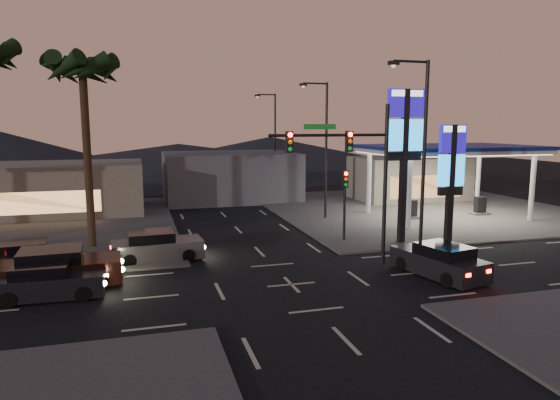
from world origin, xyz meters
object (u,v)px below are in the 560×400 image
object	(u,v)px
traffic_signal_mast	(354,162)
suv_station	(440,261)
gas_station	(449,151)
car_lane_a_mid	(58,269)
car_lane_a_front	(48,282)
car_lane_b_front	(156,247)
car_lane_b_mid	(28,257)
pylon_sign_tall	(405,135)
pylon_sign_short	(451,166)

from	to	relation	value
traffic_signal_mast	suv_station	xyz separation A→B (m)	(3.25, -2.67, -4.51)
gas_station	car_lane_a_mid	distance (m)	27.83
suv_station	car_lane_a_mid	bearing A→B (deg)	169.13
car_lane_a_front	suv_station	size ratio (longest dim) A/B	0.91
car_lane_a_mid	traffic_signal_mast	bearing A→B (deg)	-2.38
car_lane_b_front	traffic_signal_mast	bearing A→B (deg)	-22.10
gas_station	car_lane_b_mid	distance (m)	28.66
pylon_sign_tall	suv_station	bearing A→B (deg)	-103.58
traffic_signal_mast	car_lane_a_mid	size ratio (longest dim) A/B	1.51
traffic_signal_mast	suv_station	bearing A→B (deg)	-39.36
car_lane_a_front	car_lane_b_mid	size ratio (longest dim) A/B	0.99
pylon_sign_short	suv_station	distance (m)	7.64
car_lane_a_mid	car_lane_b_mid	world-z (taller)	car_lane_a_mid
traffic_signal_mast	car_lane_b_front	xyz separation A→B (m)	(-9.33, 3.79, -4.51)
pylon_sign_tall	car_lane_b_front	world-z (taller)	pylon_sign_tall
pylon_sign_tall	car_lane_a_mid	size ratio (longest dim) A/B	1.70
traffic_signal_mast	car_lane_b_front	world-z (taller)	traffic_signal_mast
traffic_signal_mast	car_lane_b_front	distance (m)	11.03
pylon_sign_tall	traffic_signal_mast	bearing A→B (deg)	-143.48
car_lane_a_front	suv_station	world-z (taller)	suv_station
car_lane_b_front	suv_station	distance (m)	14.14
pylon_sign_tall	pylon_sign_short	size ratio (longest dim) A/B	1.29
gas_station	car_lane_a_front	distance (m)	28.54
traffic_signal_mast	car_lane_a_front	world-z (taller)	traffic_signal_mast
car_lane_b_front	gas_station	bearing A→B (deg)	16.09
car_lane_b_mid	suv_station	size ratio (longest dim) A/B	0.93
pylon_sign_tall	pylon_sign_short	world-z (taller)	pylon_sign_tall
pylon_sign_tall	car_lane_a_mid	xyz separation A→B (m)	(-18.32, -2.95, -5.61)
gas_station	pylon_sign_tall	xyz separation A→B (m)	(-7.50, -6.50, 1.31)
car_lane_a_mid	suv_station	world-z (taller)	car_lane_a_mid
car_lane_b_mid	car_lane_a_front	bearing A→B (deg)	-70.64
gas_station	car_lane_a_mid	xyz separation A→B (m)	(-25.82, -9.45, -4.29)
pylon_sign_tall	car_lane_a_mid	distance (m)	19.38
car_lane_b_mid	suv_station	distance (m)	19.60
car_lane_b_front	suv_station	world-z (taller)	suv_station
gas_station	traffic_signal_mast	distance (m)	15.82
car_lane_b_front	car_lane_b_mid	distance (m)	6.01
car_lane_a_front	traffic_signal_mast	bearing A→B (deg)	3.53
gas_station	pylon_sign_tall	world-z (taller)	pylon_sign_tall
pylon_sign_tall	pylon_sign_short	distance (m)	3.20
car_lane_a_mid	pylon_sign_short	bearing A→B (deg)	5.34
car_lane_a_front	suv_station	xyz separation A→B (m)	(17.03, -1.82, 0.05)
pylon_sign_short	car_lane_a_front	bearing A→B (deg)	-170.92
car_lane_b_mid	car_lane_b_front	bearing A→B (deg)	2.18
pylon_sign_short	car_lane_a_front	world-z (taller)	pylon_sign_short
pylon_sign_tall	traffic_signal_mast	world-z (taller)	pylon_sign_tall
pylon_sign_tall	car_lane_b_mid	world-z (taller)	pylon_sign_tall
pylon_sign_short	car_lane_b_front	bearing A→B (deg)	175.59
pylon_sign_short	car_lane_a_front	xyz separation A→B (m)	(-21.02, -3.36, -3.99)
car_lane_a_mid	car_lane_b_mid	distance (m)	3.47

